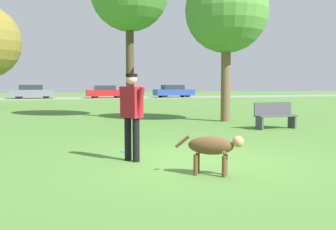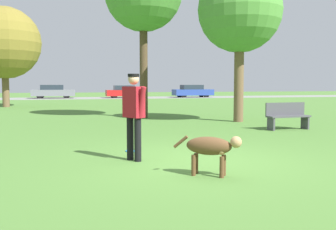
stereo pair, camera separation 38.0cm
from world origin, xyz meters
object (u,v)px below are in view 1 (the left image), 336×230
at_px(dog, 213,147).
at_px(parked_car_grey, 32,92).
at_px(frisbee, 126,151).
at_px(parked_car_blue, 174,91).
at_px(person, 132,110).
at_px(park_bench, 275,115).
at_px(parked_car_red, 106,92).
at_px(tree_near_right, 226,12).

relative_size(dog, parked_car_grey, 0.23).
bearing_deg(frisbee, parked_car_blue, 69.45).
xyz_separation_m(person, park_bench, (5.51, 3.76, -0.50)).
relative_size(person, parked_car_grey, 0.38).
bearing_deg(parked_car_blue, parked_car_red, 177.68).
distance_m(person, frisbee, 1.38).
bearing_deg(parked_car_grey, parked_car_red, -3.17).
xyz_separation_m(parked_car_grey, parked_car_red, (7.08, -0.61, -0.04)).
bearing_deg(person, park_bench, 94.81).
relative_size(parked_car_red, parked_car_blue, 0.92).
height_order(dog, frisbee, dog).
xyz_separation_m(person, tree_near_right, (5.12, 6.49, 3.17)).
height_order(frisbee, park_bench, park_bench).
bearing_deg(park_bench, person, -148.93).
relative_size(dog, park_bench, 0.68).
bearing_deg(tree_near_right, dog, -117.53).
bearing_deg(person, tree_near_right, 112.27).
bearing_deg(park_bench, parked_car_grey, 101.55).
xyz_separation_m(dog, parked_car_grey, (-3.28, 35.03, 0.22)).
bearing_deg(person, dog, 2.73).
relative_size(person, park_bench, 1.14).
height_order(dog, parked_car_red, parked_car_red).
relative_size(dog, parked_car_blue, 0.23).
xyz_separation_m(person, parked_car_blue, (12.00, 32.79, -0.29)).
relative_size(frisbee, parked_car_red, 0.05).
bearing_deg(parked_car_grey, dog, -82.89).
height_order(person, parked_car_blue, person).
bearing_deg(park_bench, dog, -134.10).
distance_m(parked_car_red, parked_car_blue, 7.25).
xyz_separation_m(person, frisbee, (0.09, 1.00, -0.94)).
bearing_deg(person, frisbee, 145.49).
bearing_deg(parked_car_red, person, -98.34).
distance_m(frisbee, parked_car_blue, 33.95).
distance_m(parked_car_blue, park_bench, 29.75).
relative_size(dog, tree_near_right, 0.17).
bearing_deg(parked_car_blue, frisbee, -111.89).
xyz_separation_m(dog, tree_near_right, (4.17, 8.00, 3.68)).
xyz_separation_m(frisbee, tree_near_right, (5.03, 5.49, 4.11)).
xyz_separation_m(tree_near_right, parked_car_blue, (6.88, 26.30, -3.46)).
distance_m(dog, parked_car_red, 34.63).
bearing_deg(dog, person, 155.48).
relative_size(tree_near_right, parked_car_red, 1.47).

